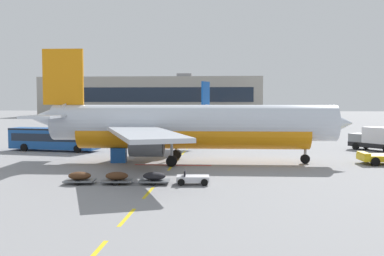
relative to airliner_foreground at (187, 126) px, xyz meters
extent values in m
plane|color=gray|center=(20.67, 16.08, -3.95)|extent=(400.00, 400.00, 0.00)
cube|color=yellow|center=(-1.33, -28.92, -3.95)|extent=(0.24, 4.00, 0.01)
cube|color=yellow|center=(-1.33, -22.54, -3.95)|extent=(0.24, 4.00, 0.01)
cube|color=yellow|center=(-1.33, -15.73, -3.95)|extent=(0.24, 4.00, 0.01)
cube|color=yellow|center=(-1.33, -10.05, -3.95)|extent=(0.24, 4.00, 0.01)
cube|color=yellow|center=(-1.33, -3.47, -3.95)|extent=(0.24, 4.00, 0.01)
cube|color=yellow|center=(-1.33, 2.29, -3.95)|extent=(0.24, 4.00, 0.01)
cube|color=yellow|center=(-1.33, 8.74, -3.95)|extent=(0.24, 4.00, 0.01)
cube|color=yellow|center=(-1.33, 14.95, -3.95)|extent=(0.24, 4.00, 0.01)
cube|color=yellow|center=(-1.33, 21.10, -3.95)|extent=(0.24, 4.00, 0.01)
cube|color=yellow|center=(-1.33, 28.42, -3.95)|extent=(0.24, 4.00, 0.01)
cube|color=yellow|center=(-1.33, 35.25, -3.95)|extent=(0.24, 4.00, 0.01)
cube|color=yellow|center=(-1.33, 41.97, -3.95)|extent=(0.24, 4.00, 0.01)
cube|color=yellow|center=(-1.33, 49.14, -3.95)|extent=(0.24, 4.00, 0.01)
cube|color=yellow|center=(-1.33, 55.62, -3.95)|extent=(0.24, 4.00, 0.01)
cube|color=yellow|center=(-1.33, 62.65, -3.95)|extent=(0.24, 4.00, 0.01)
cube|color=#B21414|center=(-1.33, -1.92, -3.95)|extent=(8.00, 0.40, 0.01)
cylinder|color=silver|center=(0.58, 0.02, 0.35)|extent=(30.20, 4.69, 3.80)
cylinder|color=orange|center=(0.58, 0.02, -0.69)|extent=(24.59, 4.22, 3.50)
cone|color=silver|center=(15.63, 0.46, 0.35)|extent=(3.61, 3.83, 3.72)
cone|color=silver|center=(-15.16, -0.45, 0.83)|extent=(4.29, 3.35, 3.23)
cube|color=#192333|center=(14.58, 0.43, 1.02)|extent=(1.68, 2.90, 0.60)
cube|color=orange|center=(-13.41, -0.40, 5.25)|extent=(4.41, 0.49, 6.00)
cube|color=silver|center=(-14.20, 2.78, 1.11)|extent=(3.39, 6.49, 0.24)
cube|color=silver|center=(-14.01, -3.62, 1.11)|extent=(3.39, 6.49, 0.24)
cube|color=#B7BCC6|center=(-3.64, 8.40, -0.12)|extent=(9.71, 17.66, 0.36)
cube|color=#B7BCC6|center=(-3.14, -8.60, -0.12)|extent=(10.57, 17.59, 0.36)
cylinder|color=#4C4F54|center=(-3.70, 5.39, -1.57)|extent=(3.26, 2.19, 2.10)
cylinder|color=black|center=(-2.10, 5.44, -1.57)|extent=(0.17, 1.79, 1.79)
cylinder|color=#4C4F54|center=(-3.38, -5.60, -1.57)|extent=(3.26, 2.19, 2.10)
cylinder|color=black|center=(-1.78, -5.55, -1.57)|extent=(0.17, 1.79, 1.79)
cylinder|color=gray|center=(12.48, 0.37, -2.12)|extent=(0.28, 0.28, 2.67)
cylinder|color=black|center=(12.48, 0.37, -3.45)|extent=(1.00, 0.31, 0.99)
cylinder|color=gray|center=(-1.49, 2.56, -2.09)|extent=(0.28, 0.28, 2.61)
cylinder|color=black|center=(-1.50, 2.91, -3.40)|extent=(1.11, 0.38, 1.10)
cylinder|color=black|center=(-1.48, 2.21, -3.40)|extent=(1.11, 0.38, 1.10)
cylinder|color=gray|center=(-1.34, -2.64, -2.09)|extent=(0.28, 0.28, 2.61)
cylinder|color=black|center=(-1.35, -2.29, -3.40)|extent=(1.11, 0.38, 1.10)
cylinder|color=black|center=(-1.33, -2.99, -3.40)|extent=(1.11, 0.38, 1.10)
cube|color=yellow|center=(18.54, 0.54, -2.83)|extent=(0.79, 2.54, 0.24)
cylinder|color=black|center=(19.30, -0.84, -3.50)|extent=(0.91, 0.43, 0.90)
cylinder|color=black|center=(19.21, 1.96, -3.50)|extent=(0.91, 0.43, 0.90)
cylinder|color=white|center=(-5.86, 45.36, -0.10)|extent=(13.17, 26.32, 3.41)
cylinder|color=#0F479E|center=(-5.86, 45.36, -1.03)|extent=(11.05, 21.56, 3.13)
cone|color=white|center=(-10.86, 32.83, -0.10)|extent=(4.26, 4.15, 3.34)
cone|color=white|center=(-0.63, 58.47, 0.33)|extent=(4.08, 4.57, 2.90)
cube|color=#192333|center=(-10.51, 33.70, 0.50)|extent=(2.90, 2.28, 0.54)
cube|color=#0F479E|center=(-1.21, 57.01, 4.30)|extent=(1.76, 3.78, 5.38)
cube|color=white|center=(1.69, 56.53, 0.59)|extent=(6.39, 4.79, 0.22)
cube|color=white|center=(-3.64, 58.66, 0.59)|extent=(6.39, 4.79, 0.22)
cube|color=#B7BCC6|center=(2.53, 45.84, -0.52)|extent=(14.32, 13.25, 0.32)
cube|color=#B7BCC6|center=(-11.62, 51.49, -0.52)|extent=(15.41, 4.96, 0.32)
cylinder|color=#4C4F54|center=(0.09, 46.96, -1.82)|extent=(2.81, 3.36, 1.88)
cylinder|color=black|center=(-0.44, 45.63, -1.82)|extent=(1.53, 0.69, 1.60)
cylinder|color=#4C4F54|center=(-9.07, 50.62, -1.82)|extent=(2.81, 3.36, 1.88)
cylinder|color=black|center=(-9.60, 49.29, -1.82)|extent=(1.53, 0.69, 1.60)
cylinder|color=gray|center=(-9.82, 35.45, -2.31)|extent=(0.25, 0.25, 2.39)
cylinder|color=black|center=(-9.82, 35.45, -3.51)|extent=(0.56, 0.92, 0.89)
cylinder|color=gray|center=(-3.03, 46.16, -2.29)|extent=(0.25, 0.25, 2.34)
cylinder|color=black|center=(-2.74, 46.04, -3.46)|extent=(0.66, 1.03, 0.99)
cylinder|color=black|center=(-3.32, 46.27, -3.46)|extent=(0.66, 1.03, 0.99)
cylinder|color=gray|center=(-7.36, 47.88, -2.29)|extent=(0.25, 0.25, 2.34)
cylinder|color=black|center=(-7.07, 47.77, -3.46)|extent=(0.66, 1.03, 0.99)
cylinder|color=black|center=(-7.65, 48.00, -3.46)|extent=(0.66, 1.03, 0.99)
cube|color=#194C99|center=(-18.54, 9.56, -2.30)|extent=(12.28, 4.56, 2.70)
cube|color=#192333|center=(-18.54, 9.56, -2.10)|extent=(11.33, 4.44, 1.00)
cube|color=black|center=(-18.54, 9.56, -1.07)|extent=(12.30, 4.58, 0.20)
cylinder|color=black|center=(-14.30, 10.25, -3.45)|extent=(1.04, 0.47, 1.00)
cylinder|color=black|center=(-14.73, 7.58, -3.45)|extent=(1.04, 0.47, 1.00)
cylinder|color=black|center=(-21.89, 11.46, -3.45)|extent=(1.04, 0.47, 1.00)
cylinder|color=black|center=(-22.31, 8.79, -3.45)|extent=(1.04, 0.47, 1.00)
cube|color=black|center=(-14.76, 20.08, -3.21)|extent=(3.68, 7.33, 0.60)
cube|color=maroon|center=(-15.20, 17.81, -2.36)|extent=(2.71, 2.77, 1.10)
cube|color=#192333|center=(-15.41, 16.68, -2.26)|extent=(1.90, 0.42, 0.64)
cube|color=#B7BCC6|center=(-14.57, 21.04, -1.86)|extent=(3.26, 5.13, 2.10)
cylinder|color=black|center=(-14.00, 17.65, -3.47)|extent=(0.46, 1.00, 0.96)
cylinder|color=black|center=(-16.36, 18.11, -3.47)|extent=(0.46, 1.00, 0.96)
cylinder|color=black|center=(-13.15, 22.05, -3.47)|extent=(0.46, 1.00, 0.96)
cylinder|color=black|center=(-15.51, 22.51, -3.47)|extent=(0.46, 1.00, 0.96)
cube|color=black|center=(23.80, 13.33, -3.21)|extent=(6.38, 6.87, 0.60)
cube|color=gray|center=(22.29, 15.08, -2.36)|extent=(3.30, 3.31, 1.10)
cube|color=#192333|center=(21.54, 15.95, -2.26)|extent=(1.49, 1.30, 0.64)
cube|color=silver|center=(24.44, 12.58, -1.86)|extent=(4.92, 5.17, 2.10)
cylinder|color=black|center=(21.43, 14.24, -3.47)|extent=(0.84, 0.91, 0.96)
cylinder|color=black|center=(23.25, 15.81, -3.47)|extent=(0.84, 0.91, 0.96)
cube|color=silver|center=(1.62, -12.21, -3.49)|extent=(2.69, 1.57, 0.44)
cube|color=black|center=(0.97, -12.25, -3.09)|extent=(0.20, 1.13, 0.56)
cylinder|color=black|center=(2.48, -11.45, -3.67)|extent=(0.57, 0.22, 0.56)
cylinder|color=black|center=(2.58, -12.84, -3.67)|extent=(0.57, 0.22, 0.56)
cylinder|color=black|center=(0.66, -11.57, -3.67)|extent=(0.57, 0.22, 0.56)
cylinder|color=black|center=(0.76, -12.97, -3.67)|extent=(0.57, 0.22, 0.56)
cube|color=slate|center=(-1.47, -12.42, -3.67)|extent=(2.50, 1.66, 0.12)
ellipsoid|color=black|center=(-1.47, -12.42, -3.29)|extent=(1.90, 1.32, 0.64)
cylinder|color=black|center=(-1.52, -11.75, -3.73)|extent=(0.45, 0.17, 0.44)
cylinder|color=black|center=(-1.43, -13.09, -3.73)|extent=(0.45, 0.17, 0.44)
cube|color=slate|center=(-4.47, -12.62, -3.67)|extent=(2.50, 1.66, 0.12)
ellipsoid|color=#4C2D19|center=(-4.47, -12.62, -3.29)|extent=(1.90, 1.32, 0.64)
cylinder|color=black|center=(-4.51, -11.95, -3.73)|extent=(0.45, 0.17, 0.44)
cylinder|color=black|center=(-4.42, -13.30, -3.73)|extent=(0.45, 0.17, 0.44)
cube|color=slate|center=(-7.46, -12.83, -3.67)|extent=(2.50, 1.66, 0.12)
ellipsoid|color=#4C2D19|center=(-7.46, -12.83, -3.29)|extent=(1.90, 1.32, 0.64)
cylinder|color=black|center=(-7.50, -12.16, -3.73)|extent=(0.45, 0.17, 0.44)
cylinder|color=black|center=(-7.41, -13.50, -3.73)|extent=(0.45, 0.17, 0.44)
cube|color=#194C9E|center=(-7.43, -0.21, -3.15)|extent=(1.77, 1.73, 1.60)
cube|color=silver|center=(-7.43, -0.21, -3.15)|extent=(1.61, 0.23, 1.36)
cube|color=#9E998E|center=(-27.28, 134.93, 3.87)|extent=(88.03, 23.05, 15.64)
cube|color=#192333|center=(-27.28, 123.34, 4.65)|extent=(80.99, 0.12, 5.63)
cube|color=gray|center=(-14.07, 134.93, 12.49)|extent=(6.00, 5.00, 1.60)
camera|label=1|loc=(4.59, -47.69, 2.83)|focal=42.11mm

